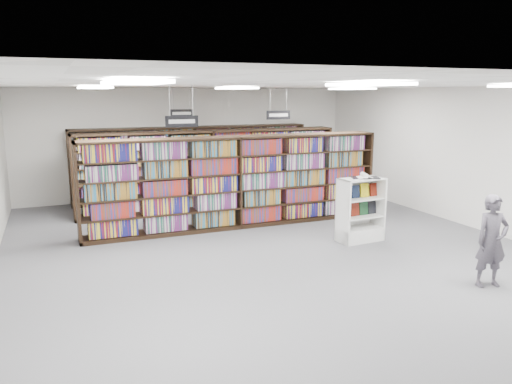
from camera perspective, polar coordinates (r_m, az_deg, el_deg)
name	(u,v)px	position (r m, az deg, el deg)	size (l,w,h in m)	color
floor	(272,251)	(9.90, 1.89, -6.72)	(12.00, 12.00, 0.00)	#515156
ceiling	(274,85)	(9.42, 2.02, 12.14)	(10.00, 12.00, 0.10)	white
wall_back	(191,143)	(15.16, -7.47, 5.62)	(10.00, 0.10, 3.20)	silver
wall_right	(472,158)	(12.44, 23.49, 3.60)	(0.10, 12.00, 3.20)	silver
bookshelf_row_near	(237,182)	(11.45, -2.19, 1.15)	(7.00, 0.60, 2.10)	black
bookshelf_row_mid	(211,170)	(13.32, -5.18, 2.53)	(7.00, 0.60, 2.10)	black
bookshelf_row_far	(194,162)	(14.93, -7.12, 3.42)	(7.00, 0.60, 2.10)	black
aisle_sign_left	(182,120)	(9.89, -8.48, 8.10)	(0.65, 0.02, 0.80)	#B2B2B7
aisle_sign_right	(278,114)	(12.78, 2.58, 8.88)	(0.65, 0.02, 0.80)	#B2B2B7
aisle_sign_center	(182,113)	(14.01, -8.49, 8.97)	(0.65, 0.02, 0.80)	#B2B2B7
troffer_front_left	(135,82)	(5.65, -13.67, 12.10)	(0.60, 1.20, 0.04)	white
troffer_front_center	(369,84)	(6.80, 12.74, 11.93)	(0.60, 1.20, 0.04)	white
troffer_back_left	(95,88)	(10.62, -17.96, 11.29)	(0.60, 1.20, 0.04)	white
troffer_back_center	(236,88)	(11.27, -2.27, 11.77)	(0.60, 1.20, 0.04)	white
troffer_back_right	(352,89)	(12.63, 10.88, 11.52)	(0.60, 1.20, 0.04)	white
endcap_display	(359,219)	(10.68, 11.71, -3.06)	(0.99, 0.55, 1.34)	silver
open_book	(365,176)	(10.51, 12.32, 1.76)	(0.64, 0.50, 0.13)	black
shopper	(492,241)	(8.77, 25.34, -5.08)	(0.54, 0.36, 1.49)	#4E4954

